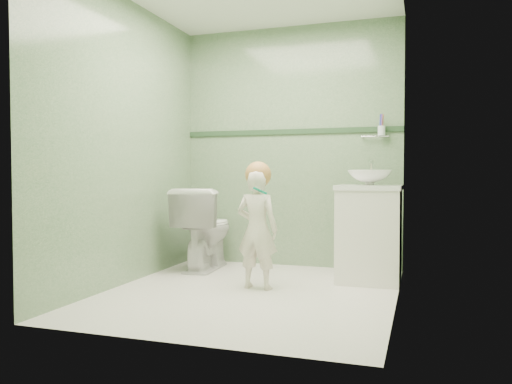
% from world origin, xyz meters
% --- Properties ---
extents(ground, '(2.50, 2.50, 0.00)m').
position_xyz_m(ground, '(0.00, 0.00, 0.00)').
color(ground, silver).
rests_on(ground, ground).
extents(room_shell, '(2.50, 2.54, 2.40)m').
position_xyz_m(room_shell, '(0.00, 0.00, 1.20)').
color(room_shell, '#668C63').
rests_on(room_shell, ground).
extents(trim_stripe, '(2.20, 0.02, 0.05)m').
position_xyz_m(trim_stripe, '(0.00, 1.24, 1.35)').
color(trim_stripe, '#29452A').
rests_on(trim_stripe, room_shell).
extents(vanity, '(0.52, 0.50, 0.80)m').
position_xyz_m(vanity, '(0.84, 0.70, 0.40)').
color(vanity, white).
rests_on(vanity, ground).
extents(counter, '(0.54, 0.52, 0.04)m').
position_xyz_m(counter, '(0.84, 0.70, 0.81)').
color(counter, white).
rests_on(counter, vanity).
extents(basin, '(0.37, 0.37, 0.13)m').
position_xyz_m(basin, '(0.84, 0.70, 0.89)').
color(basin, white).
rests_on(basin, counter).
extents(faucet, '(0.03, 0.13, 0.18)m').
position_xyz_m(faucet, '(0.84, 0.89, 0.97)').
color(faucet, silver).
rests_on(faucet, counter).
extents(cup_holder, '(0.26, 0.07, 0.21)m').
position_xyz_m(cup_holder, '(0.89, 1.18, 1.33)').
color(cup_holder, silver).
rests_on(cup_holder, room_shell).
extents(toilet, '(0.49, 0.80, 0.79)m').
position_xyz_m(toilet, '(-0.74, 0.80, 0.40)').
color(toilet, white).
rests_on(toilet, ground).
extents(toddler, '(0.37, 0.26, 0.95)m').
position_xyz_m(toddler, '(0.01, 0.15, 0.48)').
color(toddler, beige).
rests_on(toddler, ground).
extents(hair_cap, '(0.21, 0.21, 0.21)m').
position_xyz_m(hair_cap, '(0.01, 0.18, 0.92)').
color(hair_cap, '#B97F40').
rests_on(hair_cap, toddler).
extents(teal_toothbrush, '(0.11, 0.13, 0.08)m').
position_xyz_m(teal_toothbrush, '(0.07, 0.02, 0.80)').
color(teal_toothbrush, '#068363').
rests_on(teal_toothbrush, toddler).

